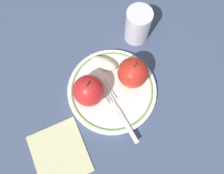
# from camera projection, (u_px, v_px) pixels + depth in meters

# --- Properties ---
(ground_plane) EXTENTS (2.00, 2.00, 0.00)m
(ground_plane) POSITION_uv_depth(u_px,v_px,m) (120.00, 93.00, 0.62)
(ground_plane) COLOR #404E6E
(plate) EXTENTS (0.25, 0.25, 0.02)m
(plate) POSITION_uv_depth(u_px,v_px,m) (112.00, 90.00, 0.61)
(plate) COLOR white
(plate) RESTS_ON ground_plane
(apple_red_whole) EXTENTS (0.08, 0.08, 0.09)m
(apple_red_whole) POSITION_uv_depth(u_px,v_px,m) (89.00, 91.00, 0.56)
(apple_red_whole) COLOR red
(apple_red_whole) RESTS_ON plate
(apple_second_whole) EXTENTS (0.08, 0.08, 0.09)m
(apple_second_whole) POSITION_uv_depth(u_px,v_px,m) (133.00, 73.00, 0.57)
(apple_second_whole) COLOR red
(apple_second_whole) RESTS_ON plate
(apple_slice_front) EXTENTS (0.07, 0.08, 0.02)m
(apple_slice_front) POSITION_uv_depth(u_px,v_px,m) (103.00, 64.00, 0.61)
(apple_slice_front) COLOR #F3E6C3
(apple_slice_front) RESTS_ON plate
(fork) EXTENTS (0.03, 0.19, 0.00)m
(fork) POSITION_uv_depth(u_px,v_px,m) (119.00, 113.00, 0.58)
(fork) COLOR silver
(fork) RESTS_ON plate
(drinking_glass) EXTENTS (0.07, 0.07, 0.11)m
(drinking_glass) POSITION_uv_depth(u_px,v_px,m) (138.00, 25.00, 0.63)
(drinking_glass) COLOR white
(drinking_glass) RESTS_ON ground_plane
(napkin_folded) EXTENTS (0.15, 0.16, 0.01)m
(napkin_folded) POSITION_uv_depth(u_px,v_px,m) (59.00, 153.00, 0.57)
(napkin_folded) COLOR beige
(napkin_folded) RESTS_ON ground_plane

